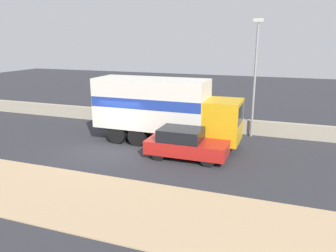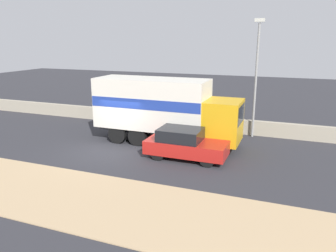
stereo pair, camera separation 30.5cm
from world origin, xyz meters
TOP-DOWN VIEW (x-y plane):
  - ground_plane at (0.00, 0.00)m, footprint 80.00×80.00m
  - dirt_shoulder_foreground at (0.00, -5.18)m, footprint 60.00×4.21m
  - stone_wall_backdrop at (0.00, 5.79)m, footprint 60.00×0.35m
  - street_lamp at (6.70, 5.36)m, footprint 0.56×0.28m
  - box_truck at (2.03, 2.23)m, footprint 8.22×2.33m
  - car_hatchback at (4.02, 0.26)m, footprint 4.03×1.71m

SIDE VIEW (x-z plane):
  - ground_plane at x=0.00m, z-range 0.00..0.00m
  - dirt_shoulder_foreground at x=0.00m, z-range 0.00..0.04m
  - stone_wall_backdrop at x=0.00m, z-range 0.00..0.91m
  - car_hatchback at x=4.02m, z-range 0.00..1.52m
  - box_truck at x=2.03m, z-range 0.26..3.93m
  - street_lamp at x=6.70m, z-range 0.55..7.47m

